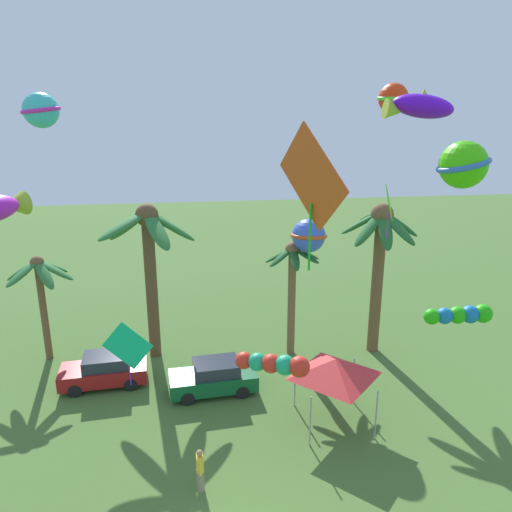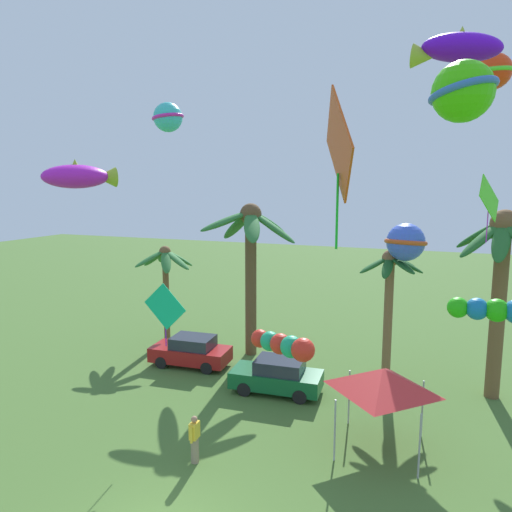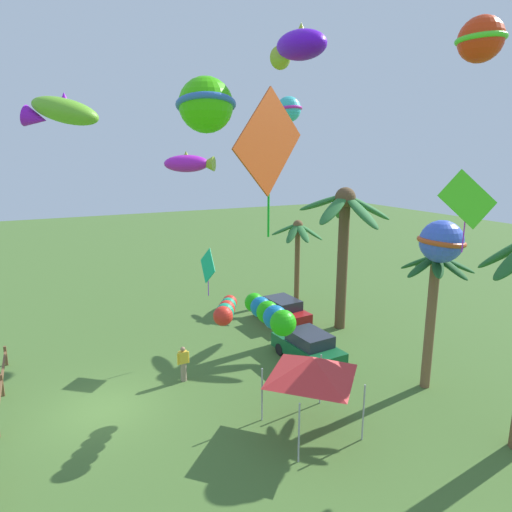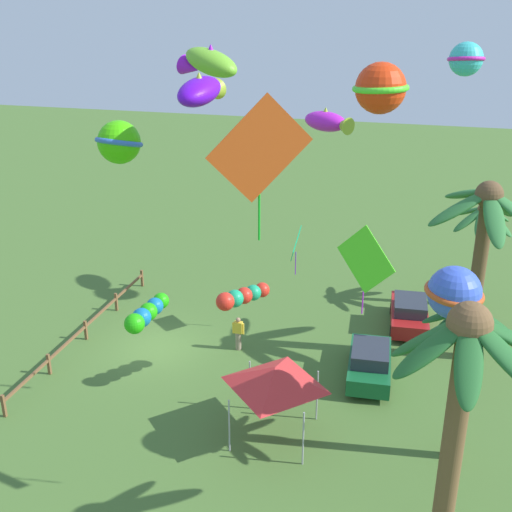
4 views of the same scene
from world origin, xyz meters
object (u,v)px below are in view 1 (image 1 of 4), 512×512
(kite_tube_11, at_px, (275,364))
(kite_fish_5, at_px, (419,106))
(kite_ball_1, at_px, (309,236))
(kite_ball_3, at_px, (41,110))
(kite_diamond_7, at_px, (128,347))
(palm_tree_0, at_px, (380,245))
(kite_tube_8, at_px, (461,315))
(kite_diamond_6, at_px, (389,204))
(palm_tree_3, at_px, (39,281))
(parked_car_0, at_px, (214,377))
(festival_tent, at_px, (335,368))
(spectator_0, at_px, (200,470))
(kite_ball_0, at_px, (463,165))
(kite_diamond_10, at_px, (312,179))
(parked_car_1, at_px, (104,370))
(palm_tree_2, at_px, (149,246))
(kite_ball_9, at_px, (393,98))
(palm_tree_1, at_px, (293,273))

(kite_tube_11, bearing_deg, kite_fish_5, 3.09)
(kite_ball_1, bearing_deg, kite_tube_11, -111.88)
(kite_ball_3, bearing_deg, kite_diamond_7, -60.71)
(palm_tree_0, distance_m, kite_ball_1, 3.84)
(kite_tube_8, xyz_separation_m, kite_tube_11, (-5.82, 1.24, -1.97))
(kite_diamond_6, distance_m, kite_diamond_7, 12.28)
(kite_ball_1, relative_size, kite_fish_5, 1.02)
(palm_tree_3, relative_size, kite_tube_11, 2.30)
(parked_car_0, relative_size, kite_ball_3, 2.01)
(festival_tent, distance_m, kite_tube_8, 5.65)
(parked_car_0, bearing_deg, spectator_0, -97.80)
(palm_tree_0, distance_m, kite_diamond_6, 3.84)
(kite_diamond_7, bearing_deg, kite_ball_0, -19.58)
(kite_diamond_6, xyz_separation_m, kite_tube_8, (-0.13, -6.40, -2.47))
(kite_ball_1, height_order, kite_diamond_10, kite_diamond_10)
(kite_ball_0, xyz_separation_m, kite_ball_1, (-1.57, 9.93, -4.33))
(palm_tree_0, bearing_deg, festival_tent, -124.60)
(kite_ball_0, bearing_deg, kite_fish_5, 93.27)
(kite_ball_0, bearing_deg, kite_ball_1, 98.98)
(palm_tree_0, height_order, kite_tube_11, palm_tree_0)
(kite_diamond_7, xyz_separation_m, kite_diamond_10, (6.31, -0.03, 5.62))
(kite_ball_1, relative_size, kite_diamond_7, 1.00)
(kite_ball_1, height_order, kite_fish_5, kite_fish_5)
(spectator_0, bearing_deg, kite_ball_3, 124.68)
(parked_car_1, relative_size, festival_tent, 1.40)
(kite_ball_3, bearing_deg, kite_diamond_6, -9.58)
(palm_tree_3, distance_m, kite_diamond_7, 9.73)
(kite_tube_8, bearing_deg, kite_tube_11, 167.97)
(parked_car_0, distance_m, festival_tent, 5.77)
(palm_tree_2, bearing_deg, parked_car_0, -54.86)
(palm_tree_0, bearing_deg, kite_fish_5, -107.21)
(kite_tube_11, bearing_deg, parked_car_0, 110.37)
(kite_diamond_7, bearing_deg, palm_tree_3, 122.02)
(spectator_0, relative_size, kite_tube_8, 0.71)
(kite_tube_11, bearing_deg, palm_tree_2, 117.45)
(palm_tree_0, bearing_deg, palm_tree_3, 174.98)
(festival_tent, distance_m, kite_diamond_10, 7.82)
(spectator_0, bearing_deg, kite_diamond_7, 137.86)
(parked_car_1, bearing_deg, festival_tent, -23.82)
(palm_tree_3, height_order, kite_fish_5, kite_fish_5)
(kite_fish_5, bearing_deg, kite_diamond_10, 165.19)
(kite_diamond_6, bearing_deg, kite_ball_3, 170.42)
(kite_diamond_10, bearing_deg, kite_ball_1, 75.57)
(parked_car_1, relative_size, kite_tube_11, 1.67)
(festival_tent, bearing_deg, spectator_0, -151.13)
(kite_ball_9, relative_size, kite_diamond_10, 0.35)
(palm_tree_1, distance_m, kite_ball_1, 2.21)
(spectator_0, distance_m, kite_ball_3, 15.53)
(palm_tree_2, bearing_deg, kite_ball_3, -161.25)
(kite_fish_5, bearing_deg, kite_ball_9, 75.17)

